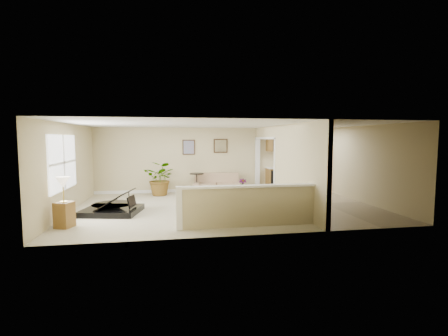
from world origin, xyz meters
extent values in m
plane|color=tan|center=(0.00, 0.00, 0.00)|extent=(9.00, 9.00, 0.00)
cube|color=tan|center=(0.00, 3.00, 1.25)|extent=(9.00, 0.04, 2.50)
cube|color=tan|center=(0.00, -3.00, 1.25)|extent=(9.00, 0.04, 2.50)
cube|color=tan|center=(-4.50, 0.00, 1.25)|extent=(0.04, 6.00, 2.50)
cube|color=tan|center=(4.50, 0.00, 1.25)|extent=(0.04, 6.00, 2.50)
cube|color=beige|center=(0.00, 0.00, 2.50)|extent=(9.00, 6.00, 0.04)
cube|color=gray|center=(3.15, 0.00, 0.00)|extent=(2.70, 6.00, 0.01)
cube|color=tan|center=(1.80, -1.20, 1.25)|extent=(0.12, 3.60, 2.50)
cube|color=tan|center=(1.80, 1.77, 2.30)|extent=(0.12, 2.35, 0.40)
cube|color=tan|center=(0.15, -2.30, 0.47)|extent=(3.30, 0.12, 0.95)
cube|color=white|center=(0.15, -2.30, 0.96)|extent=(3.40, 0.22, 0.05)
cube|color=white|center=(-1.50, -2.30, 0.50)|extent=(0.14, 0.14, 1.00)
cube|color=white|center=(-4.49, -0.50, 1.45)|extent=(0.05, 2.15, 1.45)
cube|color=#372414|center=(-0.95, 2.98, 1.75)|extent=(0.48, 0.03, 0.58)
cube|color=#915C7A|center=(-0.95, 2.96, 1.75)|extent=(0.40, 0.01, 0.50)
cube|color=#372414|center=(0.30, 2.98, 1.80)|extent=(0.55, 0.03, 0.55)
cube|color=silver|center=(0.30, 2.96, 1.80)|extent=(0.46, 0.01, 0.46)
cube|color=brown|center=(3.30, 2.70, 0.45)|extent=(2.30, 0.60, 0.90)
cube|color=silver|center=(3.30, 2.70, 0.92)|extent=(2.36, 0.65, 0.04)
cube|color=black|center=(2.50, 2.69, 0.43)|extent=(0.60, 0.60, 0.84)
cube|color=brown|center=(3.30, 2.82, 1.95)|extent=(2.30, 0.35, 0.75)
cube|color=black|center=(-3.30, -0.34, 0.79)|extent=(1.71, 1.55, 0.31)
cylinder|color=black|center=(-3.46, 0.23, 0.79)|extent=(1.27, 1.27, 0.31)
cube|color=silver|center=(-2.42, -0.34, 0.75)|extent=(0.42, 1.05, 0.02)
cube|color=black|center=(-3.41, -0.23, 1.07)|extent=(1.38, 1.39, 0.69)
cube|color=black|center=(-1.10, -0.12, 0.23)|extent=(0.51, 0.76, 0.46)
cube|color=tan|center=(0.07, 2.50, 0.24)|extent=(1.85, 1.24, 0.48)
cube|color=tan|center=(0.07, 2.87, 0.73)|extent=(1.73, 0.50, 0.50)
cube|color=tan|center=(-0.69, 2.50, 0.57)|extent=(0.36, 1.00, 0.18)
cube|color=tan|center=(0.83, 2.50, 0.57)|extent=(0.36, 1.00, 0.18)
cylinder|color=black|center=(-0.68, 2.56, 0.02)|extent=(0.38, 0.38, 0.03)
cylinder|color=black|center=(-0.68, 2.56, 0.38)|extent=(0.04, 0.04, 0.75)
cylinder|color=black|center=(-0.68, 2.56, 0.76)|extent=(0.53, 0.53, 0.03)
cylinder|color=black|center=(-2.01, 2.38, 0.13)|extent=(0.36, 0.36, 0.25)
imported|color=#174815|center=(-2.01, 2.38, 0.63)|extent=(1.42, 1.34, 1.25)
cylinder|color=black|center=(1.04, 2.30, 0.10)|extent=(0.29, 0.29, 0.20)
imported|color=#174815|center=(1.04, 2.30, 0.28)|extent=(0.33, 0.33, 0.56)
cube|color=brown|center=(-4.15, -1.65, 0.30)|extent=(0.46, 0.46, 0.60)
cylinder|color=gold|center=(-4.15, -1.65, 0.61)|extent=(0.16, 0.16, 0.02)
cylinder|color=gold|center=(-4.15, -1.65, 0.81)|extent=(0.03, 0.03, 0.40)
cone|color=beige|center=(-4.15, -1.65, 1.07)|extent=(0.32, 0.32, 0.26)
camera|label=1|loc=(-1.71, -9.64, 2.08)|focal=26.00mm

